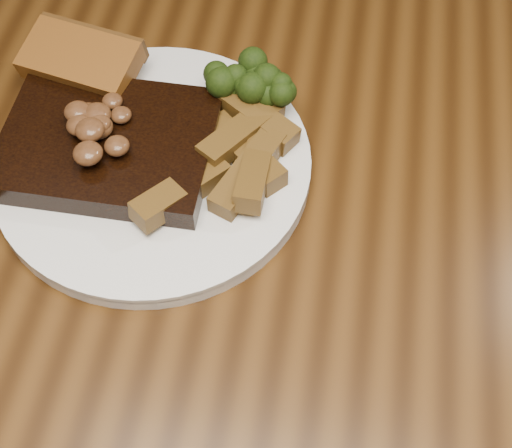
{
  "coord_description": "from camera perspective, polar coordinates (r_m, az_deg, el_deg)",
  "views": [
    {
      "loc": [
        0.03,
        -0.3,
        1.24
      ],
      "look_at": [
        -0.01,
        -0.0,
        0.78
      ],
      "focal_mm": 50.0,
      "sensor_mm": 36.0,
      "label": 1
    }
  ],
  "objects": [
    {
      "name": "dining_table",
      "position": [
        0.66,
        1.27,
        -5.73
      ],
      "size": [
        1.6,
        0.9,
        0.75
      ],
      "color": "#45280D",
      "rests_on": "ground"
    },
    {
      "name": "mushroom_pile",
      "position": [
        0.6,
        -12.61,
        7.97
      ],
      "size": [
        0.07,
        0.07,
        0.03
      ],
      "primitive_type": null,
      "color": "brown",
      "rests_on": "steak"
    },
    {
      "name": "broccoli_cluster",
      "position": [
        0.64,
        -0.53,
        10.67
      ],
      "size": [
        0.08,
        0.08,
        0.04
      ],
      "primitive_type": null,
      "color": "#20310B",
      "rests_on": "plate"
    },
    {
      "name": "steak",
      "position": [
        0.62,
        -11.7,
        6.18
      ],
      "size": [
        0.18,
        0.14,
        0.03
      ],
      "primitive_type": "cube",
      "rotation": [
        0.0,
        0.0,
        0.0
      ],
      "color": "black",
      "rests_on": "plate"
    },
    {
      "name": "potato_wedges",
      "position": [
        0.6,
        -1.42,
        4.95
      ],
      "size": [
        0.11,
        0.11,
        0.02
      ],
      "primitive_type": null,
      "color": "brown",
      "rests_on": "plate"
    },
    {
      "name": "steak_bone",
      "position": [
        0.59,
        -13.19,
        1.36
      ],
      "size": [
        0.14,
        0.01,
        0.02
      ],
      "primitive_type": "cube",
      "rotation": [
        0.0,
        0.0,
        0.0
      ],
      "color": "#C1B996",
      "rests_on": "plate"
    },
    {
      "name": "garlic_bread",
      "position": [
        0.68,
        -13.54,
        11.44
      ],
      "size": [
        0.11,
        0.07,
        0.02
      ],
      "primitive_type": "cube",
      "rotation": [
        0.0,
        0.0,
        -0.21
      ],
      "color": "brown",
      "rests_on": "plate"
    },
    {
      "name": "plate",
      "position": [
        0.62,
        -8.2,
        4.65
      ],
      "size": [
        0.33,
        0.33,
        0.01
      ],
      "primitive_type": "cylinder",
      "rotation": [
        0.0,
        0.0,
        0.25
      ],
      "color": "white",
      "rests_on": "dining_table"
    }
  ]
}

